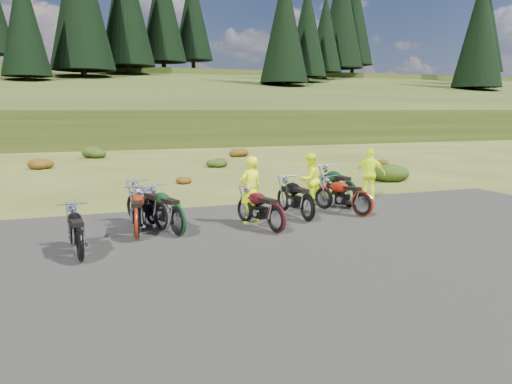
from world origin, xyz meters
name	(u,v)px	position (x,y,z in m)	size (l,w,h in m)	color
ground	(275,235)	(0.00, 0.00, 0.00)	(300.00, 300.00, 0.00)	#3E4717
gravel_pad	(311,258)	(0.00, -2.00, 0.00)	(20.00, 12.00, 0.04)	black
hill_slope	(115,135)	(0.00, 50.00, 0.00)	(300.00, 46.00, 3.00)	#263913
hill_plateau	(95,123)	(0.00, 110.00, 0.00)	(300.00, 90.00, 9.17)	#263913
conifer_21	(23,19)	(-9.00, 50.00, 12.56)	(5.28, 5.28, 14.00)	black
conifer_23	(125,2)	(3.00, 62.00, 17.47)	(7.48, 7.48, 19.00)	black
conifer_24	(162,8)	(9.00, 68.00, 18.16)	(7.04, 7.04, 18.00)	black
conifer_25	(192,14)	(15.00, 74.00, 18.66)	(6.60, 6.60, 17.00)	black
conifer_26	(284,26)	(21.00, 49.00, 13.37)	(6.16, 6.16, 16.00)	black
conifer_27	(307,30)	(27.00, 55.00, 14.06)	(5.72, 5.72, 15.00)	black
conifer_28	(325,33)	(33.00, 61.00, 14.76)	(5.28, 5.28, 14.00)	black
conifer_29	(341,14)	(39.00, 67.00, 18.97)	(7.92, 7.92, 20.00)	black
conifer_30	(354,18)	(45.00, 73.00, 19.66)	(7.48, 7.48, 19.00)	black
conifer_31	(480,31)	(51.00, 48.00, 14.18)	(7.04, 7.04, 18.00)	black
conifer_32	(481,34)	(57.00, 54.00, 14.87)	(6.60, 6.60, 17.00)	black
conifer_33	(483,36)	(63.00, 60.00, 15.56)	(6.16, 6.16, 16.00)	black
conifer_34	(484,38)	(69.00, 66.00, 16.26)	(5.72, 5.72, 15.00)	black
conifer_35	(485,40)	(75.00, 72.00, 16.95)	(5.28, 5.28, 14.00)	black
conifer_36	(486,29)	(81.00, 78.00, 20.16)	(7.92, 7.92, 20.00)	black
shrub_2	(40,162)	(-6.20, 16.60, 0.38)	(1.30, 1.30, 0.77)	#642B0C
shrub_3	(95,151)	(-3.30, 21.90, 0.46)	(1.56, 1.56, 0.92)	#1D350D
shrub_4	(182,178)	(-0.40, 9.20, 0.23)	(0.77, 0.77, 0.45)	#642B0C
shrub_5	(216,161)	(2.50, 14.50, 0.31)	(1.03, 1.03, 0.61)	#1D350D
shrub_6	(238,151)	(5.40, 19.80, 0.38)	(1.30, 1.30, 0.77)	#642B0C
shrub_7	(392,170)	(8.30, 7.10, 0.46)	(1.56, 1.56, 0.92)	#1D350D
shrub_8	(380,161)	(11.20, 12.40, 0.23)	(0.77, 0.77, 0.45)	#642B0C
motorcycle_0	(81,263)	(-4.47, -0.75, 0.00)	(1.96, 0.65, 1.03)	black
motorcycle_1	(138,241)	(-3.21, 0.61, 0.00)	(2.12, 0.71, 1.11)	maroon
motorcycle_2	(178,237)	(-2.25, 0.62, 0.00)	(2.15, 0.72, 1.13)	black
motorcycle_3	(162,233)	(-2.53, 1.22, 0.00)	(2.28, 0.76, 1.20)	#AAAAAF
motorcycle_4	(276,234)	(0.07, 0.11, 0.00)	(2.05, 0.68, 1.07)	#440B11
motorcycle_5	(307,222)	(1.36, 1.01, 0.00)	(2.16, 0.72, 1.13)	black
motorcycle_6	(362,217)	(3.09, 1.06, 0.00)	(2.07, 0.69, 1.08)	maroon
motorcycle_7	(349,208)	(3.41, 2.34, 0.00)	(2.35, 0.78, 1.23)	black
person_middle	(251,191)	(-0.13, 1.39, 0.89)	(0.65, 0.43, 1.78)	#E2FD0D
person_right_a	(310,180)	(2.40, 3.05, 0.83)	(0.81, 0.63, 1.66)	#E2FD0D
person_right_b	(370,175)	(4.85, 3.45, 0.85)	(1.00, 0.42, 1.71)	#E2FD0D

